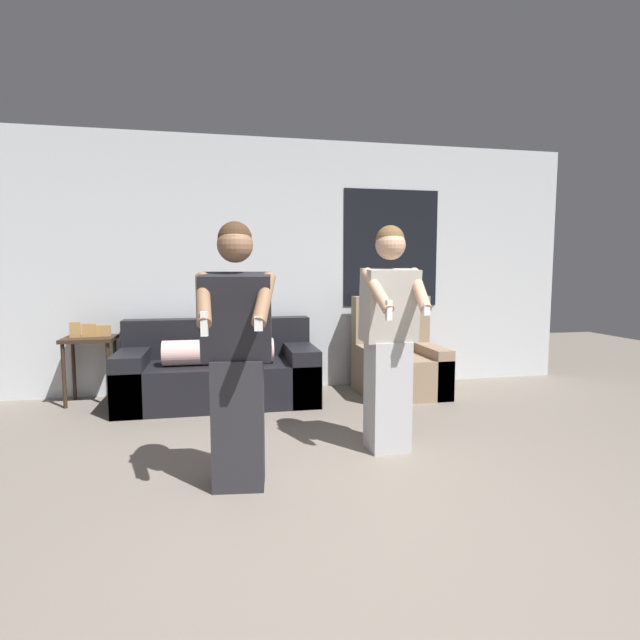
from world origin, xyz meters
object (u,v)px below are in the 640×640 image
Objects in this scene: armchair at (398,363)px; side_table at (90,348)px; person_left at (237,356)px; couch at (219,373)px; person_right at (389,337)px.

armchair reaches higher than side_table.
armchair is 0.64× the size of person_left.
armchair is (1.86, -0.01, 0.02)m from couch.
side_table is (-3.10, 0.22, 0.23)m from armchair.
person_right is (1.09, 0.42, 0.03)m from person_left.
armchair is at bearing -4.12° from side_table.
armchair is 2.71m from person_left.
side_table is at bearing 175.88° from armchair.
person_left is 1.17m from person_right.
armchair is 1.27× the size of side_table.
armchair is 1.80m from person_right.
person_left is (-1.76, -2.01, 0.49)m from armchair.
couch is 2.07m from person_right.
couch is 1.28m from side_table.
couch is 1.85× the size of armchair.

